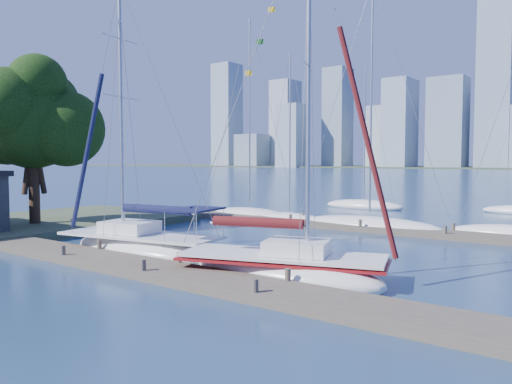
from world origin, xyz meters
The scene contains 11 objects.
ground centered at (0.00, 0.00, 0.00)m, with size 700.00×700.00×0.00m, color navy.
near_dock centered at (0.00, 0.00, 0.20)m, with size 26.00×2.00×0.40m, color #473E34.
far_dock centered at (2.00, 16.00, 0.18)m, with size 30.00×1.80×0.36m, color #473E34.
shore centered at (-17.00, 3.00, 0.25)m, with size 12.00×22.00×0.50m, color #38472D.
tree centered at (-15.29, 3.72, 7.04)m, with size 8.17×7.44×10.56m.
sailboat_navy centered at (-3.97, 2.34, 1.01)m, with size 8.73×4.14×12.98m.
sailboat_maroon centered at (3.85, 2.35, 1.12)m, with size 8.42×4.89×13.72m.
bg_boat_0 centered at (-9.10, 17.43, 0.30)m, with size 7.26×4.43×15.28m.
bg_boat_1 centered at (-5.27, 17.07, 0.25)m, with size 5.92×3.21×12.27m.
bg_boat_2 centered at (0.93, 16.73, 0.30)m, with size 9.59×3.71×15.83m.
bg_boat_6 centered at (-5.33, 29.75, 0.28)m, with size 7.71×5.14×13.54m.
Camera 1 is at (13.75, -12.70, 4.32)m, focal length 35.00 mm.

